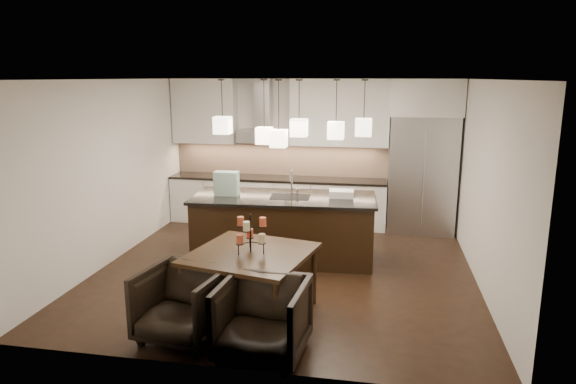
% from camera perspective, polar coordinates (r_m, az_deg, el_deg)
% --- Properties ---
extents(floor, '(5.50, 5.50, 0.02)m').
position_cam_1_polar(floor, '(7.82, -0.27, -8.64)').
color(floor, black).
rests_on(floor, ground).
extents(ceiling, '(5.50, 5.50, 0.02)m').
position_cam_1_polar(ceiling, '(7.29, -0.29, 12.49)').
color(ceiling, white).
rests_on(ceiling, wall_back).
extents(wall_back, '(5.50, 0.02, 2.80)m').
position_cam_1_polar(wall_back, '(10.12, 2.63, 4.52)').
color(wall_back, silver).
rests_on(wall_back, ground).
extents(wall_front, '(5.50, 0.02, 2.80)m').
position_cam_1_polar(wall_front, '(4.82, -6.39, -4.70)').
color(wall_front, silver).
rests_on(wall_front, ground).
extents(wall_left, '(0.02, 5.50, 2.80)m').
position_cam_1_polar(wall_left, '(8.38, -19.17, 2.12)').
color(wall_left, silver).
rests_on(wall_left, ground).
extents(wall_right, '(0.02, 5.50, 2.80)m').
position_cam_1_polar(wall_right, '(7.44, 21.11, 0.70)').
color(wall_right, silver).
rests_on(wall_right, ground).
extents(refrigerator, '(1.20, 0.72, 2.15)m').
position_cam_1_polar(refrigerator, '(9.73, 14.65, 1.85)').
color(refrigerator, '#B7B7BA').
rests_on(refrigerator, floor).
extents(fridge_panel, '(1.26, 0.72, 0.65)m').
position_cam_1_polar(fridge_panel, '(9.58, 15.12, 10.10)').
color(fridge_panel, silver).
rests_on(fridge_panel, refrigerator).
extents(lower_cabinets, '(4.21, 0.62, 0.88)m').
position_cam_1_polar(lower_cabinets, '(10.08, -1.21, -1.06)').
color(lower_cabinets, silver).
rests_on(lower_cabinets, floor).
extents(countertop, '(4.21, 0.66, 0.04)m').
position_cam_1_polar(countertop, '(9.98, -1.22, 1.51)').
color(countertop, black).
rests_on(countertop, lower_cabinets).
extents(backsplash, '(4.21, 0.02, 0.63)m').
position_cam_1_polar(backsplash, '(10.21, -0.89, 3.67)').
color(backsplash, tan).
rests_on(backsplash, countertop).
extents(upper_cab_left, '(1.25, 0.35, 1.25)m').
position_cam_1_polar(upper_cab_left, '(10.35, -9.23, 8.87)').
color(upper_cab_left, silver).
rests_on(upper_cab_left, wall_back).
extents(upper_cab_right, '(1.85, 0.35, 1.25)m').
position_cam_1_polar(upper_cab_right, '(9.79, 5.76, 8.76)').
color(upper_cab_right, silver).
rests_on(upper_cab_right, wall_back).
extents(hood_canopy, '(0.90, 0.52, 0.24)m').
position_cam_1_polar(hood_canopy, '(9.97, -2.88, 6.25)').
color(hood_canopy, '#B7B7BA').
rests_on(hood_canopy, wall_back).
extents(hood_chimney, '(0.30, 0.28, 0.96)m').
position_cam_1_polar(hood_chimney, '(10.03, -2.77, 9.73)').
color(hood_chimney, '#B7B7BA').
rests_on(hood_chimney, hood_canopy).
extents(fruit_bowl, '(0.34, 0.34, 0.06)m').
position_cam_1_polar(fruit_bowl, '(10.21, -7.55, 1.95)').
color(fruit_bowl, silver).
rests_on(fruit_bowl, countertop).
extents(island_body, '(2.82, 1.27, 0.97)m').
position_cam_1_polar(island_body, '(8.12, -0.46, -4.12)').
color(island_body, black).
rests_on(island_body, floor).
extents(island_top, '(2.91, 1.37, 0.04)m').
position_cam_1_polar(island_top, '(7.99, -0.46, -0.64)').
color(island_top, black).
rests_on(island_top, island_body).
extents(faucet, '(0.13, 0.27, 0.42)m').
position_cam_1_polar(faucet, '(8.04, 0.41, 1.12)').
color(faucet, silver).
rests_on(faucet, island_top).
extents(tote_bag, '(0.39, 0.22, 0.37)m').
position_cam_1_polar(tote_bag, '(8.10, -6.85, 0.96)').
color(tote_bag, '#255F41').
rests_on(tote_bag, island_top).
extents(food_container, '(0.39, 0.29, 0.11)m').
position_cam_1_polar(food_container, '(7.96, 5.96, -0.20)').
color(food_container, silver).
rests_on(food_container, island_top).
extents(dining_table, '(1.59, 1.59, 0.80)m').
position_cam_1_polar(dining_table, '(6.29, -4.10, -10.12)').
color(dining_table, black).
rests_on(dining_table, floor).
extents(candelabra, '(0.46, 0.46, 0.47)m').
position_cam_1_polar(candelabra, '(6.07, -4.20, -4.58)').
color(candelabra, black).
rests_on(candelabra, dining_table).
extents(candle_a, '(0.10, 0.10, 0.11)m').
position_cam_1_polar(candle_a, '(6.02, -2.92, -5.16)').
color(candle_a, beige).
rests_on(candle_a, candelabra).
extents(candle_b, '(0.10, 0.10, 0.11)m').
position_cam_1_polar(candle_b, '(6.23, -4.27, -4.58)').
color(candle_b, '#D04F2E').
rests_on(candle_b, candelabra).
extents(candle_c, '(0.10, 0.10, 0.11)m').
position_cam_1_polar(candle_c, '(6.01, -5.38, -5.24)').
color(candle_c, '#AD462A').
rests_on(candle_c, candelabra).
extents(candle_d, '(0.10, 0.10, 0.11)m').
position_cam_1_polar(candle_d, '(6.07, -2.81, -3.34)').
color(candle_d, '#D04F2E').
rests_on(candle_d, candelabra).
extents(candle_e, '(0.10, 0.10, 0.11)m').
position_cam_1_polar(candle_e, '(6.12, -5.28, -3.25)').
color(candle_e, '#AD462A').
rests_on(candle_e, candelabra).
extents(candle_f, '(0.10, 0.10, 0.11)m').
position_cam_1_polar(candle_f, '(5.91, -4.64, -3.81)').
color(candle_f, beige).
rests_on(candle_f, candelabra).
extents(armchair_left, '(1.00, 1.02, 0.81)m').
position_cam_1_polar(armchair_left, '(5.87, -11.62, -12.07)').
color(armchair_left, black).
rests_on(armchair_left, floor).
extents(armchair_right, '(0.94, 0.96, 0.81)m').
position_cam_1_polar(armchair_right, '(5.42, -2.86, -13.94)').
color(armchair_right, black).
rests_on(armchair_right, floor).
extents(pendant_a, '(0.24, 0.24, 0.26)m').
position_cam_1_polar(pendant_a, '(7.91, -7.27, 7.37)').
color(pendant_a, '#F2E1C0').
rests_on(pendant_a, ceiling).
extents(pendant_b, '(0.24, 0.24, 0.26)m').
position_cam_1_polar(pendant_b, '(8.12, -2.65, 6.28)').
color(pendant_b, '#F2E1C0').
rests_on(pendant_b, ceiling).
extents(pendant_c, '(0.24, 0.24, 0.26)m').
position_cam_1_polar(pendant_c, '(7.68, 1.23, 7.16)').
color(pendant_c, '#F2E1C0').
rests_on(pendant_c, ceiling).
extents(pendant_d, '(0.24, 0.24, 0.26)m').
position_cam_1_polar(pendant_d, '(7.83, 5.34, 6.83)').
color(pendant_d, '#F2E1C0').
rests_on(pendant_d, ceiling).
extents(pendant_e, '(0.24, 0.24, 0.26)m').
position_cam_1_polar(pendant_e, '(7.77, 8.40, 7.12)').
color(pendant_e, '#F2E1C0').
rests_on(pendant_e, ceiling).
extents(pendant_f, '(0.24, 0.24, 0.26)m').
position_cam_1_polar(pendant_f, '(7.71, -1.03, 5.97)').
color(pendant_f, '#F2E1C0').
rests_on(pendant_f, ceiling).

